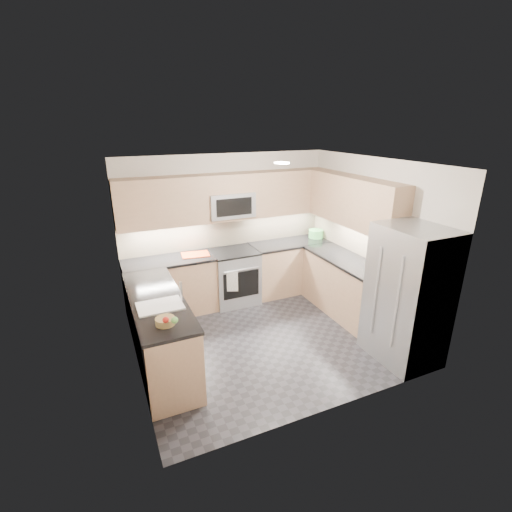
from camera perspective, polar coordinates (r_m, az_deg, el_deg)
name	(u,v)px	position (r m, az deg, el deg)	size (l,w,h in m)	color
floor	(266,337)	(5.58, 1.50, -12.31)	(3.60, 3.20, 0.00)	black
ceiling	(267,163)	(4.74, 1.78, 14.15)	(3.60, 3.20, 0.02)	beige
wall_back	(227,228)	(6.43, -4.55, 4.33)	(3.60, 0.02, 2.50)	beige
wall_front	(337,308)	(3.77, 12.28, -7.87)	(3.60, 0.02, 2.50)	beige
wall_left	(128,279)	(4.59, -19.11, -3.33)	(0.02, 3.20, 2.50)	beige
wall_right	(372,241)	(5.99, 17.37, 2.26)	(0.02, 3.20, 2.50)	beige
base_cab_back_left	(171,288)	(6.17, -12.99, -4.76)	(1.42, 0.60, 0.90)	tan
base_cab_back_right	(289,267)	(6.86, 5.09, -1.74)	(1.42, 0.60, 0.90)	tan
base_cab_right	(345,287)	(6.19, 13.60, -4.73)	(0.60, 1.70, 0.90)	tan
base_cab_peninsula	(160,332)	(4.98, -14.57, -11.32)	(0.60, 2.00, 0.90)	tan
countertop_back_left	(168,260)	(6.00, -13.33, -0.68)	(1.42, 0.63, 0.04)	black
countertop_back_right	(290,243)	(6.70, 5.21, 2.00)	(1.42, 0.63, 0.04)	black
countertop_right	(348,260)	(6.02, 13.96, -0.66)	(0.63, 1.70, 0.04)	black
countertop_peninsula	(157,299)	(4.75, -15.06, -6.47)	(0.63, 2.00, 0.04)	black
upper_cab_back	(229,197)	(6.14, -4.14, 9.10)	(3.60, 0.35, 0.75)	tan
upper_cab_right	(355,201)	(5.94, 14.92, 8.11)	(0.35, 1.95, 0.75)	tan
backsplash_back	(227,231)	(6.44, -4.53, 3.84)	(3.60, 0.01, 0.51)	tan
backsplash_right	(353,236)	(6.33, 14.65, 2.94)	(0.01, 2.30, 0.51)	tan
gas_range	(234,277)	(6.41, -3.38, -3.25)	(0.76, 0.65, 0.91)	#A5A8AD
range_cooktop	(234,252)	(6.24, -3.46, 0.63)	(0.76, 0.65, 0.03)	black
oven_door_glass	(241,285)	(6.13, -2.27, -4.41)	(0.62, 0.02, 0.45)	black
oven_handle	(242,270)	(6.01, -2.24, -2.14)	(0.02, 0.02, 0.60)	#B2B5BA
microwave	(230,204)	(6.14, -4.03, 7.91)	(0.76, 0.40, 0.40)	#9FA1A7
microwave_door	(234,207)	(5.95, -3.34, 7.54)	(0.60, 0.01, 0.28)	black
refrigerator	(408,295)	(5.12, 22.34, -5.63)	(0.70, 0.90, 1.80)	gray
fridge_handle_left	(397,303)	(4.74, 20.81, -6.82)	(0.02, 0.02, 1.20)	#B2B5BA
fridge_handle_right	(376,291)	(4.97, 17.95, -5.20)	(0.02, 0.02, 1.20)	#B2B5BA
sink_basin	(161,311)	(4.55, -14.47, -8.23)	(0.52, 0.38, 0.16)	white
faucet	(181,292)	(4.50, -11.43, -5.44)	(0.03, 0.03, 0.28)	silver
utensil_bowl	(316,234)	(6.99, 9.20, 3.41)	(0.26, 0.26, 0.15)	#4EB652
cutting_board	(195,255)	(6.10, -9.31, 0.23)	(0.44, 0.31, 0.01)	red
fruit_basket	(165,321)	(4.13, -13.80, -9.71)	(0.21, 0.21, 0.08)	#9C7F49
fruit_apple	(166,320)	(3.99, -13.72, -9.53)	(0.07, 0.07, 0.07)	red
fruit_pear	(175,320)	(3.97, -12.41, -9.61)	(0.07, 0.07, 0.07)	#5BA044
dish_towel_check	(232,282)	(6.00, -3.66, -3.95)	(0.18, 0.01, 0.34)	white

